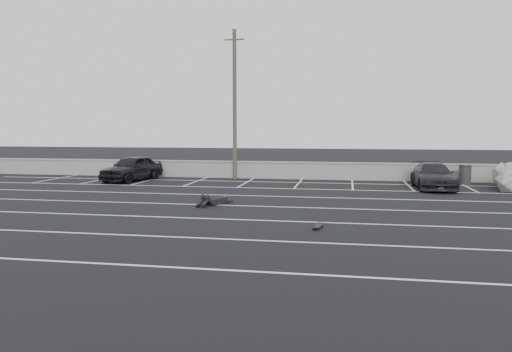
% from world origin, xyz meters
% --- Properties ---
extents(ground, '(120.00, 120.00, 0.00)m').
position_xyz_m(ground, '(0.00, 0.00, 0.00)').
color(ground, black).
rests_on(ground, ground).
extents(seawall, '(50.00, 0.45, 1.06)m').
position_xyz_m(seawall, '(0.00, 14.00, 0.55)').
color(seawall, gray).
rests_on(seawall, ground).
extents(stall_lines, '(36.00, 20.05, 0.01)m').
position_xyz_m(stall_lines, '(-0.08, 4.41, 0.00)').
color(stall_lines, silver).
rests_on(stall_lines, ground).
extents(car_left, '(2.71, 4.72, 1.51)m').
position_xyz_m(car_left, '(-8.86, 11.18, 0.76)').
color(car_left, black).
rests_on(car_left, ground).
extents(car_right, '(1.92, 4.59, 1.33)m').
position_xyz_m(car_right, '(8.08, 10.41, 0.66)').
color(car_right, black).
rests_on(car_right, ground).
extents(utility_pole, '(1.20, 0.24, 8.98)m').
position_xyz_m(utility_pole, '(-3.06, 13.20, 4.55)').
color(utility_pole, '#4C4238').
rests_on(utility_pole, ground).
extents(trash_bin, '(0.84, 0.84, 1.08)m').
position_xyz_m(trash_bin, '(10.16, 12.81, 0.55)').
color(trash_bin, '#28292B').
rests_on(trash_bin, ground).
extents(person, '(2.64, 3.13, 0.49)m').
position_xyz_m(person, '(-1.53, 3.35, 0.25)').
color(person, black).
rests_on(person, ground).
extents(skateboard, '(0.30, 0.74, 0.09)m').
position_xyz_m(skateboard, '(2.82, -1.00, 0.07)').
color(skateboard, black).
rests_on(skateboard, ground).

